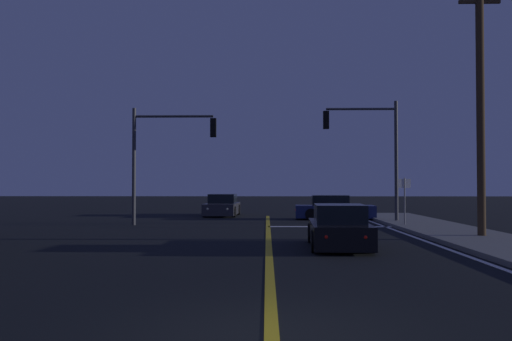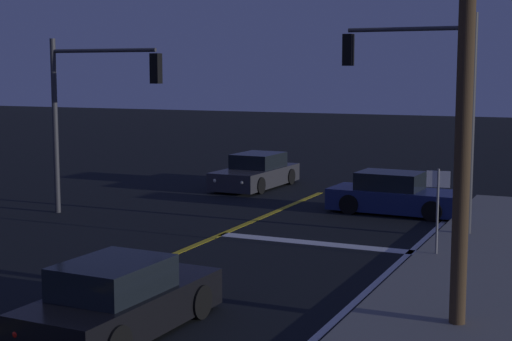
% 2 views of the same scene
% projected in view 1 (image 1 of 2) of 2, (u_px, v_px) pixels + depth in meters
% --- Properties ---
extents(ground_plane, '(160.00, 160.00, 0.00)m').
position_uv_depth(ground_plane, '(272.00, 337.00, 7.00)').
color(ground_plane, black).
extents(sidewalk_right, '(3.20, 35.19, 0.15)m').
position_uv_depth(sidewalk_right, '(506.00, 246.00, 16.63)').
color(sidewalk_right, slate).
rests_on(sidewalk_right, ground).
extents(lane_line_center, '(0.20, 33.23, 0.01)m').
position_uv_depth(lane_line_center, '(269.00, 248.00, 16.77)').
color(lane_line_center, gold).
rests_on(lane_line_center, ground).
extents(lane_line_edge_right, '(0.16, 33.23, 0.01)m').
position_uv_depth(lane_line_edge_right, '(445.00, 248.00, 16.67)').
color(lane_line_edge_right, white).
rests_on(lane_line_edge_right, ground).
extents(stop_bar, '(5.63, 0.50, 0.01)m').
position_uv_depth(stop_bar, '(329.00, 227.00, 24.99)').
color(stop_bar, white).
rests_on(stop_bar, ground).
extents(car_following_oncoming_navy, '(4.43, 1.99, 1.34)m').
position_uv_depth(car_following_oncoming_navy, '(334.00, 209.00, 30.25)').
color(car_following_oncoming_navy, navy).
rests_on(car_following_oncoming_navy, ground).
extents(car_distant_tail_black, '(1.94, 4.24, 1.34)m').
position_uv_depth(car_distant_tail_black, '(339.00, 229.00, 16.79)').
color(car_distant_tail_black, black).
rests_on(car_distant_tail_black, ground).
extents(car_lead_oncoming_charcoal, '(2.09, 4.61, 1.34)m').
position_uv_depth(car_lead_oncoming_charcoal, '(222.00, 206.00, 33.74)').
color(car_lead_oncoming_charcoal, '#2D2D33').
rests_on(car_lead_oncoming_charcoal, ground).
extents(traffic_signal_near_right, '(3.73, 0.28, 6.13)m').
position_uv_depth(traffic_signal_near_right, '(371.00, 142.00, 27.34)').
color(traffic_signal_near_right, '#38383D').
rests_on(traffic_signal_near_right, ground).
extents(traffic_signal_far_left, '(4.04, 0.28, 5.61)m').
position_uv_depth(traffic_signal_far_left, '(164.00, 147.00, 26.13)').
color(traffic_signal_far_left, '#38383D').
rests_on(traffic_signal_far_left, ground).
extents(utility_pole_right, '(1.74, 0.29, 9.86)m').
position_uv_depth(utility_pole_right, '(480.00, 94.00, 19.36)').
color(utility_pole_right, '#42301E').
rests_on(utility_pole_right, ground).
extents(street_sign_corner, '(0.56, 0.10, 2.24)m').
position_uv_depth(street_sign_corner, '(405.00, 194.00, 24.46)').
color(street_sign_corner, slate).
rests_on(street_sign_corner, ground).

